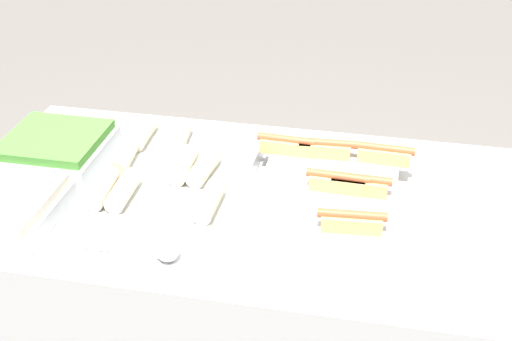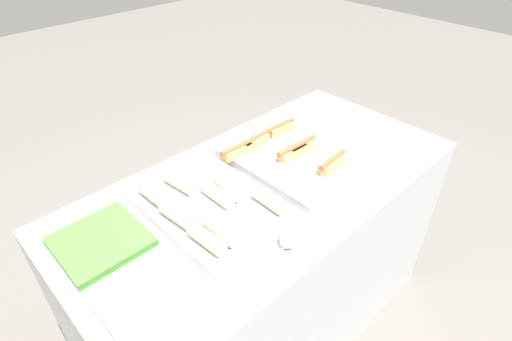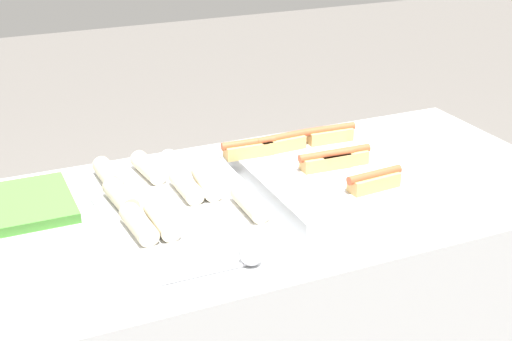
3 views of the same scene
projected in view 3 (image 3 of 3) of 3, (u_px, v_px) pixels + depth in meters
name	position (u px, v px, depth m)	size (l,w,h in m)	color
counter	(274.00, 337.00, 2.03)	(1.60, 0.79, 0.90)	silver
tray_hotdogs	(317.00, 174.00, 1.89)	(0.41, 0.52, 0.10)	silver
tray_wraps	(174.00, 203.00, 1.73)	(0.38, 0.50, 0.10)	silver
tray_side_front	(38.00, 281.00, 1.41)	(0.27, 0.27, 0.07)	silver
tray_side_back	(18.00, 215.00, 1.67)	(0.27, 0.27, 0.07)	silver
serving_spoon_near	(246.00, 256.00, 1.52)	(0.23, 0.05, 0.05)	silver
serving_spoon_far	(165.00, 160.00, 2.00)	(0.22, 0.05, 0.05)	silver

